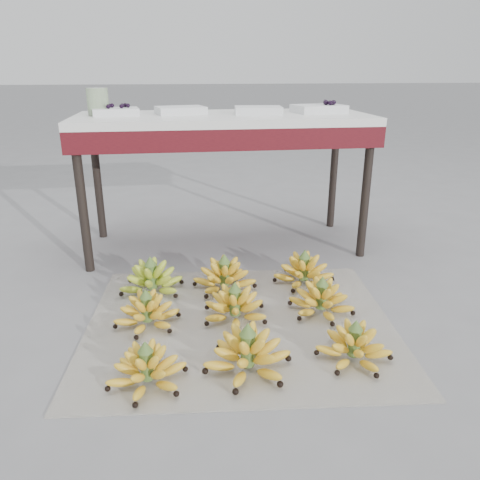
{
  "coord_description": "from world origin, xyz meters",
  "views": [
    {
      "loc": [
        -0.35,
        -1.66,
        1.0
      ],
      "look_at": [
        -0.07,
        0.28,
        0.28
      ],
      "focal_mm": 35.0,
      "sensor_mm": 36.0,
      "label": 1
    }
  ],
  "objects": [
    {
      "name": "ground",
      "position": [
        0.0,
        0.0,
        0.0
      ],
      "size": [
        60.0,
        60.0,
        0.0
      ],
      "primitive_type": "plane",
      "color": "slate",
      "rests_on": "ground"
    },
    {
      "name": "newspaper_mat",
      "position": [
        -0.11,
        0.02,
        0.0
      ],
      "size": [
        1.33,
        1.15,
        0.01
      ],
      "primitive_type": "cube",
      "rotation": [
        0.0,
        0.0,
        -0.09
      ],
      "color": "silver",
      "rests_on": "ground"
    },
    {
      "name": "bunch_front_left",
      "position": [
        -0.47,
        -0.32,
        0.06
      ],
      "size": [
        0.28,
        0.28,
        0.16
      ],
      "rotation": [
        0.0,
        0.0,
        0.06
      ],
      "color": "yellow",
      "rests_on": "newspaper_mat"
    },
    {
      "name": "bunch_front_center",
      "position": [
        -0.13,
        -0.3,
        0.07
      ],
      "size": [
        0.38,
        0.38,
        0.19
      ],
      "rotation": [
        0.0,
        0.0,
        -0.29
      ],
      "color": "yellow",
      "rests_on": "newspaper_mat"
    },
    {
      "name": "bunch_front_right",
      "position": [
        0.26,
        -0.29,
        0.06
      ],
      "size": [
        0.35,
        0.35,
        0.16
      ],
      "rotation": [
        0.0,
        0.0,
        0.37
      ],
      "color": "yellow",
      "rests_on": "newspaper_mat"
    },
    {
      "name": "bunch_mid_left",
      "position": [
        -0.49,
        0.07,
        0.06
      ],
      "size": [
        0.27,
        0.27,
        0.16
      ],
      "rotation": [
        0.0,
        0.0,
        -0.03
      ],
      "color": "yellow",
      "rests_on": "newspaper_mat"
    },
    {
      "name": "bunch_mid_center",
      "position": [
        -0.13,
        0.06,
        0.06
      ],
      "size": [
        0.3,
        0.3,
        0.17
      ],
      "rotation": [
        0.0,
        0.0,
        0.06
      ],
      "color": "yellow",
      "rests_on": "newspaper_mat"
    },
    {
      "name": "bunch_mid_right",
      "position": [
        0.25,
        0.07,
        0.06
      ],
      "size": [
        0.36,
        0.36,
        0.17
      ],
      "rotation": [
        0.0,
        0.0,
        0.39
      ],
      "color": "yellow",
      "rests_on": "newspaper_mat"
    },
    {
      "name": "bunch_back_left",
      "position": [
        -0.48,
        0.36,
        0.07
      ],
      "size": [
        0.36,
        0.36,
        0.18
      ],
      "rotation": [
        0.0,
        0.0,
        0.23
      ],
      "color": "olive",
      "rests_on": "newspaper_mat"
    },
    {
      "name": "bunch_back_center",
      "position": [
        -0.14,
        0.35,
        0.07
      ],
      "size": [
        0.38,
        0.38,
        0.18
      ],
      "rotation": [
        0.0,
        0.0,
        0.4
      ],
      "color": "yellow",
      "rests_on": "newspaper_mat"
    },
    {
      "name": "bunch_back_right",
      "position": [
        0.25,
        0.36,
        0.07
      ],
      "size": [
        0.35,
        0.35,
        0.18
      ],
      "rotation": [
        0.0,
        0.0,
        -0.26
      ],
      "color": "yellow",
      "rests_on": "newspaper_mat"
    },
    {
      "name": "vendor_table",
      "position": [
        -0.07,
        0.94,
        0.67
      ],
      "size": [
        1.59,
        0.63,
        0.76
      ],
      "color": "black",
      "rests_on": "ground"
    },
    {
      "name": "tray_far_left",
      "position": [
        -0.64,
        0.96,
        0.78
      ],
      "size": [
        0.26,
        0.2,
        0.06
      ],
      "color": "silver",
      "rests_on": "vendor_table"
    },
    {
      "name": "tray_left",
      "position": [
        -0.3,
        0.98,
        0.78
      ],
      "size": [
        0.29,
        0.23,
        0.04
      ],
      "color": "silver",
      "rests_on": "vendor_table"
    },
    {
      "name": "tray_right",
      "position": [
        0.12,
        0.92,
        0.78
      ],
      "size": [
        0.27,
        0.21,
        0.04
      ],
      "color": "silver",
      "rests_on": "vendor_table"
    },
    {
      "name": "tray_far_right",
      "position": [
        0.47,
        0.96,
        0.79
      ],
      "size": [
        0.3,
        0.24,
        0.07
      ],
      "color": "silver",
      "rests_on": "vendor_table"
    },
    {
      "name": "glass_jar",
      "position": [
        -0.73,
        0.97,
        0.83
      ],
      "size": [
        0.15,
        0.15,
        0.14
      ],
      "primitive_type": "cylinder",
      "rotation": [
        0.0,
        0.0,
        0.4
      ],
      "color": "#D8F4C2",
      "rests_on": "vendor_table"
    }
  ]
}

